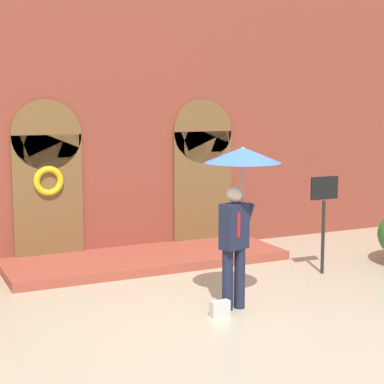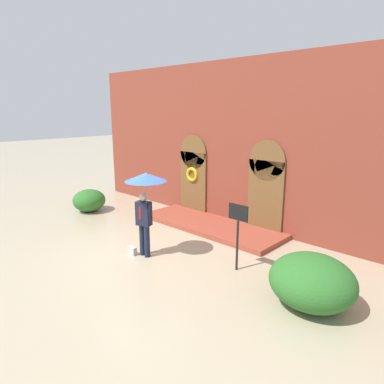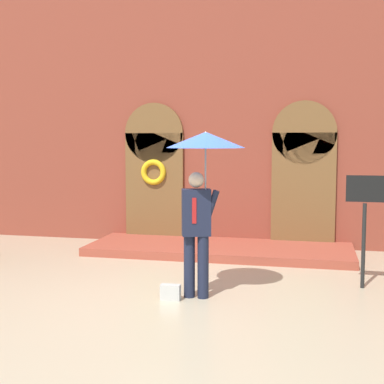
% 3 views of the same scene
% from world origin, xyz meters
% --- Properties ---
extents(ground_plane, '(80.00, 80.00, 0.00)m').
position_xyz_m(ground_plane, '(0.00, 0.00, 0.00)').
color(ground_plane, tan).
extents(building_facade, '(14.00, 2.30, 5.60)m').
position_xyz_m(building_facade, '(-0.00, 4.15, 2.68)').
color(building_facade, brown).
rests_on(building_facade, ground).
extents(person_with_umbrella, '(1.10, 1.10, 2.36)m').
position_xyz_m(person_with_umbrella, '(0.30, 0.02, 1.91)').
color(person_with_umbrella, '#191E33').
rests_on(person_with_umbrella, ground).
extents(handbag, '(0.28, 0.13, 0.22)m').
position_xyz_m(handbag, '(-0.13, -0.18, 0.11)').
color(handbag, '#B7B7B2').
rests_on(handbag, ground).
extents(sign_post, '(0.56, 0.06, 1.72)m').
position_xyz_m(sign_post, '(2.56, 1.07, 1.16)').
color(sign_post, black).
rests_on(sign_post, ground).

